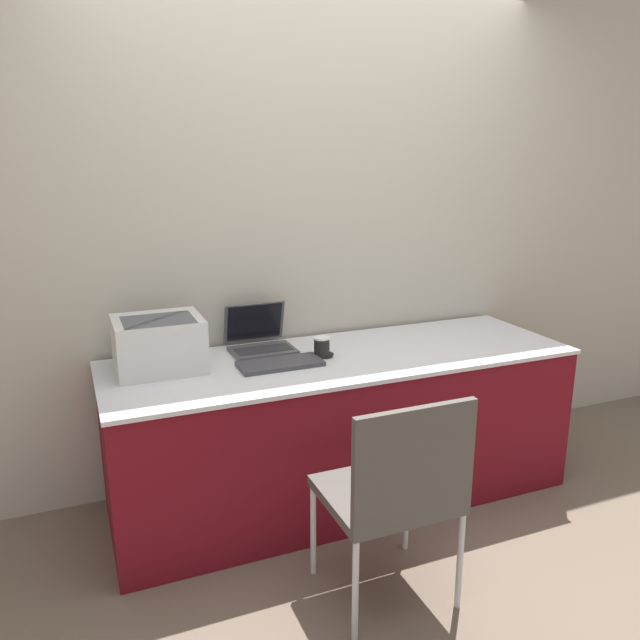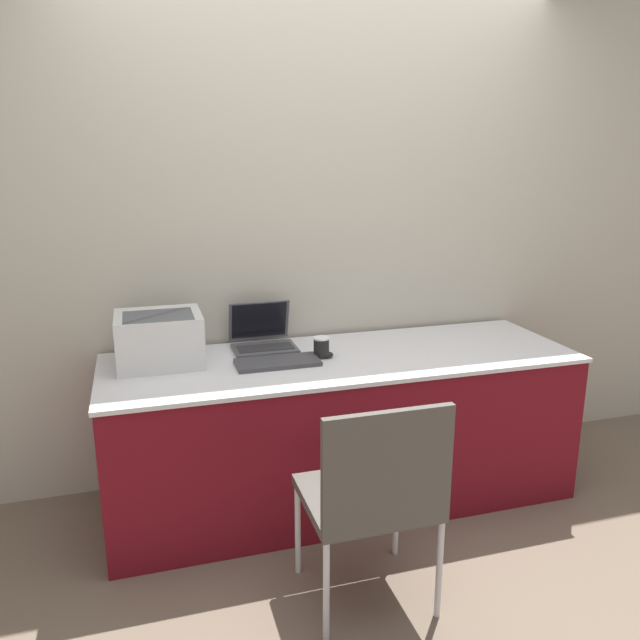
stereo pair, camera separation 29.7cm
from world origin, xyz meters
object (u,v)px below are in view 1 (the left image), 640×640
(printer, at_px, (159,342))
(external_keyboard, at_px, (280,364))
(chair, at_px, (396,486))
(laptop_left, at_px, (260,340))
(mouse, at_px, (328,355))
(coffee_cup, at_px, (322,347))

(printer, height_order, external_keyboard, printer)
(chair, bearing_deg, laptop_left, 100.56)
(external_keyboard, bearing_deg, chair, -76.82)
(chair, bearing_deg, mouse, 85.19)
(printer, xyz_separation_m, coffee_cup, (0.74, -0.11, -0.08))
(printer, distance_m, external_keyboard, 0.56)
(coffee_cup, height_order, mouse, coffee_cup)
(external_keyboard, relative_size, mouse, 6.61)
(laptop_left, height_order, chair, laptop_left)
(laptop_left, distance_m, chair, 1.11)
(printer, distance_m, chair, 1.23)
(chair, bearing_deg, coffee_cup, 86.94)
(coffee_cup, distance_m, mouse, 0.05)
(external_keyboard, xyz_separation_m, mouse, (0.25, 0.02, 0.01))
(coffee_cup, distance_m, chair, 0.88)
(mouse, bearing_deg, printer, 169.96)
(laptop_left, bearing_deg, external_keyboard, -87.08)
(laptop_left, height_order, mouse, laptop_left)
(coffee_cup, bearing_deg, external_keyboard, -168.46)
(laptop_left, bearing_deg, mouse, -43.36)
(mouse, height_order, chair, chair)
(printer, bearing_deg, mouse, -10.04)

